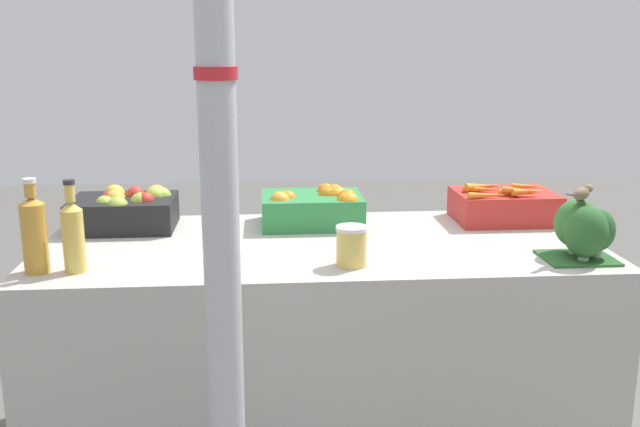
{
  "coord_description": "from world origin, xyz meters",
  "views": [
    {
      "loc": [
        -0.19,
        -2.34,
        1.42
      ],
      "look_at": [
        0.0,
        0.0,
        0.85
      ],
      "focal_mm": 40.0,
      "sensor_mm": 36.0,
      "label": 1
    }
  ],
  "objects_px": {
    "apple_crate": "(126,209)",
    "orange_crate": "(315,207)",
    "broccoli_pile": "(585,231)",
    "sparrow_bird": "(582,193)",
    "pickle_jar": "(351,246)",
    "support_pole": "(216,80)",
    "carrot_crate": "(504,205)",
    "juice_bottle_amber": "(34,233)",
    "juice_bottle_golden": "(73,234)"
  },
  "relations": [
    {
      "from": "apple_crate",
      "to": "orange_crate",
      "type": "xyz_separation_m",
      "value": [
        0.69,
        -0.01,
        -0.0
      ]
    },
    {
      "from": "orange_crate",
      "to": "apple_crate",
      "type": "bearing_deg",
      "value": 179.55
    },
    {
      "from": "broccoli_pile",
      "to": "sparrow_bird",
      "type": "bearing_deg",
      "value": 167.87
    },
    {
      "from": "pickle_jar",
      "to": "sparrow_bird",
      "type": "distance_m",
      "value": 0.73
    },
    {
      "from": "support_pole",
      "to": "broccoli_pile",
      "type": "relative_size",
      "value": 12.14
    },
    {
      "from": "support_pole",
      "to": "orange_crate",
      "type": "height_order",
      "value": "support_pole"
    },
    {
      "from": "carrot_crate",
      "to": "pickle_jar",
      "type": "bearing_deg",
      "value": -141.74
    },
    {
      "from": "apple_crate",
      "to": "sparrow_bird",
      "type": "xyz_separation_m",
      "value": [
        1.49,
        -0.5,
        0.14
      ]
    },
    {
      "from": "support_pole",
      "to": "broccoli_pile",
      "type": "xyz_separation_m",
      "value": [
        1.1,
        0.41,
        -0.49
      ]
    },
    {
      "from": "broccoli_pile",
      "to": "juice_bottle_amber",
      "type": "distance_m",
      "value": 1.68
    },
    {
      "from": "carrot_crate",
      "to": "broccoli_pile",
      "type": "relative_size",
      "value": 1.69
    },
    {
      "from": "orange_crate",
      "to": "sparrow_bird",
      "type": "relative_size",
      "value": 3.15
    },
    {
      "from": "orange_crate",
      "to": "broccoli_pile",
      "type": "distance_m",
      "value": 0.95
    },
    {
      "from": "orange_crate",
      "to": "carrot_crate",
      "type": "distance_m",
      "value": 0.72
    },
    {
      "from": "juice_bottle_amber",
      "to": "pickle_jar",
      "type": "relative_size",
      "value": 2.29
    },
    {
      "from": "juice_bottle_golden",
      "to": "pickle_jar",
      "type": "xyz_separation_m",
      "value": [
        0.83,
        -0.01,
        -0.05
      ]
    },
    {
      "from": "juice_bottle_golden",
      "to": "apple_crate",
      "type": "bearing_deg",
      "value": 83.22
    },
    {
      "from": "broccoli_pile",
      "to": "pickle_jar",
      "type": "distance_m",
      "value": 0.74
    },
    {
      "from": "apple_crate",
      "to": "pickle_jar",
      "type": "relative_size",
      "value": 2.99
    },
    {
      "from": "juice_bottle_amber",
      "to": "pickle_jar",
      "type": "bearing_deg",
      "value": -0.56
    },
    {
      "from": "support_pole",
      "to": "broccoli_pile",
      "type": "bearing_deg",
      "value": 20.55
    },
    {
      "from": "broccoli_pile",
      "to": "juice_bottle_golden",
      "type": "relative_size",
      "value": 0.79
    },
    {
      "from": "apple_crate",
      "to": "orange_crate",
      "type": "relative_size",
      "value": 1.0
    },
    {
      "from": "apple_crate",
      "to": "pickle_jar",
      "type": "height_order",
      "value": "apple_crate"
    },
    {
      "from": "orange_crate",
      "to": "pickle_jar",
      "type": "distance_m",
      "value": 0.52
    },
    {
      "from": "juice_bottle_amber",
      "to": "juice_bottle_golden",
      "type": "height_order",
      "value": "juice_bottle_amber"
    },
    {
      "from": "broccoli_pile",
      "to": "pickle_jar",
      "type": "height_order",
      "value": "broccoli_pile"
    },
    {
      "from": "carrot_crate",
      "to": "sparrow_bird",
      "type": "distance_m",
      "value": 0.52
    },
    {
      "from": "apple_crate",
      "to": "sparrow_bird",
      "type": "relative_size",
      "value": 3.15
    },
    {
      "from": "carrot_crate",
      "to": "juice_bottle_amber",
      "type": "bearing_deg",
      "value": -162.44
    },
    {
      "from": "juice_bottle_amber",
      "to": "sparrow_bird",
      "type": "height_order",
      "value": "juice_bottle_amber"
    },
    {
      "from": "support_pole",
      "to": "pickle_jar",
      "type": "distance_m",
      "value": 0.75
    },
    {
      "from": "support_pole",
      "to": "juice_bottle_amber",
      "type": "xyz_separation_m",
      "value": [
        -0.57,
        0.41,
        -0.46
      ]
    },
    {
      "from": "juice_bottle_golden",
      "to": "pickle_jar",
      "type": "relative_size",
      "value": 2.25
    },
    {
      "from": "orange_crate",
      "to": "broccoli_pile",
      "type": "xyz_separation_m",
      "value": [
        0.81,
        -0.5,
        0.02
      ]
    },
    {
      "from": "support_pole",
      "to": "carrot_crate",
      "type": "bearing_deg",
      "value": 41.98
    },
    {
      "from": "support_pole",
      "to": "sparrow_bird",
      "type": "distance_m",
      "value": 1.22
    },
    {
      "from": "apple_crate",
      "to": "sparrow_bird",
      "type": "bearing_deg",
      "value": -18.64
    },
    {
      "from": "orange_crate",
      "to": "juice_bottle_amber",
      "type": "height_order",
      "value": "juice_bottle_amber"
    },
    {
      "from": "carrot_crate",
      "to": "broccoli_pile",
      "type": "height_order",
      "value": "broccoli_pile"
    },
    {
      "from": "carrot_crate",
      "to": "apple_crate",
      "type": "bearing_deg",
      "value": 179.77
    },
    {
      "from": "apple_crate",
      "to": "support_pole",
      "type": "bearing_deg",
      "value": -66.53
    },
    {
      "from": "carrot_crate",
      "to": "juice_bottle_amber",
      "type": "height_order",
      "value": "juice_bottle_amber"
    },
    {
      "from": "juice_bottle_golden",
      "to": "pickle_jar",
      "type": "bearing_deg",
      "value": -0.64
    },
    {
      "from": "broccoli_pile",
      "to": "juice_bottle_amber",
      "type": "relative_size",
      "value": 0.77
    },
    {
      "from": "support_pole",
      "to": "juice_bottle_golden",
      "type": "height_order",
      "value": "support_pole"
    },
    {
      "from": "sparrow_bird",
      "to": "juice_bottle_golden",
      "type": "bearing_deg",
      "value": 145.22
    },
    {
      "from": "juice_bottle_amber",
      "to": "broccoli_pile",
      "type": "bearing_deg",
      "value": 0.08
    },
    {
      "from": "orange_crate",
      "to": "pickle_jar",
      "type": "xyz_separation_m",
      "value": [
        0.07,
        -0.51,
        -0.01
      ]
    },
    {
      "from": "juice_bottle_amber",
      "to": "pickle_jar",
      "type": "xyz_separation_m",
      "value": [
        0.94,
        -0.01,
        -0.06
      ]
    }
  ]
}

